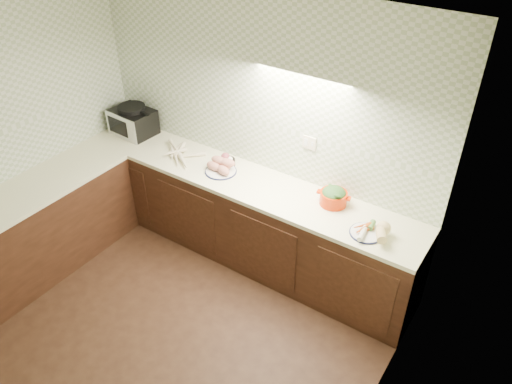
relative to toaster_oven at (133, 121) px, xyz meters
The scene contains 8 objects.
room 2.25m from the toaster_oven, 47.06° to the right, with size 3.60×3.60×2.60m.
counter 1.35m from the toaster_oven, 48.72° to the right, with size 3.60×3.60×0.90m.
toaster_oven is the anchor object (origin of this frame).
parsnip_pile 0.77m from the toaster_oven, ahead, with size 0.42×0.39×0.08m.
sweet_potato_plate 1.26m from the toaster_oven, ahead, with size 0.31×0.31×0.14m.
onion_bowl 1.23m from the toaster_oven, ahead, with size 0.16×0.16×0.13m.
dutch_oven 2.39m from the toaster_oven, ahead, with size 0.30×0.28×0.17m.
veg_plate 2.86m from the toaster_oven, ahead, with size 0.35×0.34×0.13m.
Camera 1 is at (2.31, -1.68, 3.49)m, focal length 35.00 mm.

